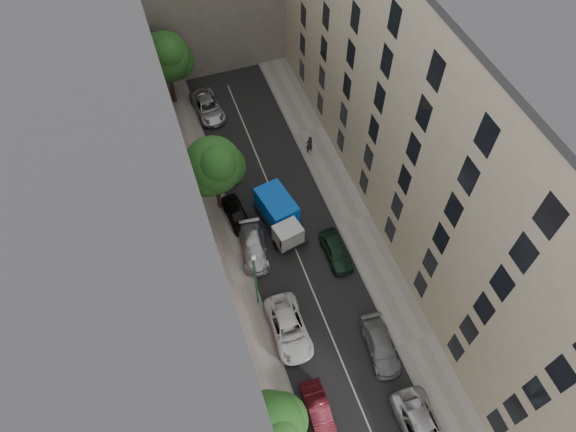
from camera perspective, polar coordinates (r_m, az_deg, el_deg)
name	(u,v)px	position (r m, az deg, el deg)	size (l,w,h in m)	color
ground	(291,239)	(41.57, 0.36, -2.58)	(120.00, 120.00, 0.00)	#4C4C49
road_surface	(291,239)	(41.56, 0.36, -2.57)	(8.00, 44.00, 0.02)	black
sidewalk_left	(225,258)	(40.86, -6.96, -4.60)	(3.00, 44.00, 0.15)	gray
sidewalk_right	(354,221)	(42.86, 7.33, -0.50)	(3.00, 44.00, 0.15)	gray
building_left	(122,199)	(32.93, -17.94, 1.82)	(8.00, 44.00, 20.00)	#53514D
building_right	(442,117)	(37.67, 16.74, 10.48)	(8.00, 44.00, 20.00)	beige
tarp_truck	(280,215)	(41.21, -0.93, 0.12)	(3.19, 5.88, 2.55)	black
car_left_1	(318,410)	(35.45, 3.40, -20.72)	(1.37, 3.93, 1.30)	#4E0F18
car_left_2	(289,328)	(37.14, 0.07, -12.34)	(2.46, 5.33, 1.48)	silver
car_left_3	(254,247)	(40.42, -3.85, -3.51)	(1.93, 4.75, 1.38)	#B6B7BB
car_left_4	(236,214)	(42.39, -5.75, 0.25)	(1.58, 3.94, 1.34)	black
car_left_5	(225,164)	(45.91, -7.03, 5.79)	(1.46, 4.20, 1.38)	black
car_left_6	(208,107)	(51.26, -8.92, 11.90)	(2.37, 5.14, 1.43)	#B5B6BA
car_right_0	(422,431)	(35.99, 14.71, -22.09)	(2.49, 5.40, 1.50)	silver
car_right_1	(380,346)	(37.27, 10.23, -14.06)	(1.84, 4.52, 1.31)	slate
car_right_2	(336,251)	(40.32, 5.36, -3.87)	(1.67, 4.14, 1.41)	black
tree_near	(270,431)	(31.21, -1.99, -22.78)	(4.71, 4.34, 6.60)	#382619
tree_mid	(215,167)	(39.70, -8.12, 5.40)	(4.89, 4.54, 7.62)	#382619
tree_far	(167,59)	(50.04, -13.34, 16.65)	(4.93, 4.60, 7.71)	#382619
lamp_post	(255,276)	(35.12, -3.66, -6.63)	(0.36, 0.36, 6.58)	#1B5E28
pedestrian	(309,144)	(46.64, 2.39, 7.96)	(0.69, 0.45, 1.88)	black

